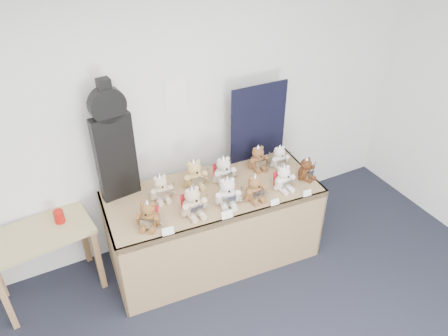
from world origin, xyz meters
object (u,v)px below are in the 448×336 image
teddy_front_left (193,202)px  teddy_front_centre (227,193)px  display_table (216,211)px  teddy_back_end (279,158)px  teddy_back_left (161,189)px  teddy_back_right (258,158)px  side_table (41,244)px  teddy_back_centre_right (224,171)px  teddy_front_far_right (284,179)px  red_cup (59,217)px  teddy_front_right (255,189)px  teddy_back_centre_left (194,175)px  teddy_front_end (306,169)px  guitar_case (113,143)px  teddy_front_far_left (148,215)px

teddy_front_left → teddy_front_centre: 0.32m
display_table → teddy_back_end: size_ratio=7.78×
teddy_back_left → teddy_back_right: 1.01m
side_table → teddy_back_centre_right: size_ratio=3.03×
side_table → teddy_front_far_right: teddy_front_far_right is taller
red_cup → teddy_back_right: bearing=-5.4°
teddy_back_end → teddy_front_far_right: bearing=-113.4°
teddy_back_right → teddy_front_left: bearing=-153.7°
teddy_front_right → teddy_back_right: bearing=53.5°
side_table → teddy_front_right: bearing=-23.5°
teddy_back_centre_left → teddy_front_end: bearing=-19.2°
teddy_front_centre → teddy_back_right: size_ratio=1.14×
teddy_front_centre → guitar_case: bearing=158.6°
red_cup → teddy_front_far_right: 2.00m
teddy_front_far_right → teddy_back_centre_left: bearing=146.3°
teddy_back_right → teddy_back_end: bearing=-16.4°
teddy_back_centre_right → teddy_front_end: bearing=-21.5°
teddy_back_centre_left → teddy_back_centre_right: 0.28m
teddy_front_left → teddy_back_left: bearing=113.0°
guitar_case → red_cup: size_ratio=9.52×
teddy_back_end → guitar_case: bearing=173.3°
teddy_front_far_left → teddy_front_end: 1.55m
teddy_front_end → teddy_back_left: 1.37m
display_table → teddy_front_far_right: size_ratio=7.31×
red_cup → teddy_back_right: (1.87, -0.18, 0.14)m
teddy_front_far_right → teddy_back_right: same height
teddy_back_left → teddy_back_end: 1.21m
teddy_front_far_right → teddy_back_left: bearing=156.9°
red_cup → teddy_front_far_left: teddy_front_far_left is taller
teddy_front_far_left → guitar_case: bearing=131.3°
teddy_front_end → teddy_back_centre_right: teddy_back_centre_right is taller
teddy_front_centre → side_table: bearing=176.7°
guitar_case → teddy_front_centre: guitar_case is taller
teddy_front_end → teddy_front_right: bearing=167.4°
teddy_front_right → teddy_back_centre_right: size_ratio=0.94×
teddy_back_left → teddy_back_centre_right: bearing=0.2°
teddy_back_centre_left → teddy_front_far_left: bearing=-148.1°
display_table → teddy_front_end: 0.93m
guitar_case → teddy_front_left: (0.47, -0.55, -0.42)m
teddy_front_right → teddy_back_centre_left: 0.58m
teddy_front_far_left → teddy_front_far_right: size_ratio=1.04×
guitar_case → teddy_back_end: (1.51, -0.27, -0.44)m
teddy_front_left → teddy_back_right: 0.92m
teddy_front_end → teddy_back_centre_left: bearing=141.7°
red_cup → teddy_back_centre_right: 1.50m
teddy_front_left → teddy_front_centre: bearing=-7.1°
teddy_front_left → teddy_back_centre_left: (0.17, 0.36, 0.00)m
display_table → teddy_front_centre: bearing=-70.3°
teddy_front_far_left → teddy_front_right: (0.95, -0.09, 0.00)m
teddy_front_far_left → teddy_front_end: bearing=31.4°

